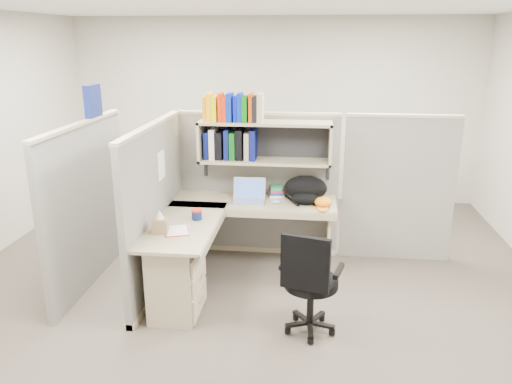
# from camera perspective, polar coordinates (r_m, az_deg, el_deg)

# --- Properties ---
(ground) EXTENTS (6.00, 6.00, 0.00)m
(ground) POSITION_cam_1_polar(r_m,az_deg,el_deg) (5.10, -0.97, -10.80)
(ground) COLOR #3A332D
(ground) RESTS_ON ground
(room_shell) EXTENTS (6.00, 6.00, 6.00)m
(room_shell) POSITION_cam_1_polar(r_m,az_deg,el_deg) (4.57, -1.07, 7.45)
(room_shell) COLOR #B1AD9F
(room_shell) RESTS_ON ground
(cubicle) EXTENTS (3.79, 1.84, 1.95)m
(cubicle) POSITION_cam_1_polar(r_m,az_deg,el_deg) (5.22, -4.37, 0.64)
(cubicle) COLOR slate
(cubicle) RESTS_ON ground
(desk) EXTENTS (1.74, 1.75, 0.73)m
(desk) POSITION_cam_1_polar(r_m,az_deg,el_deg) (4.72, -6.41, -7.37)
(desk) COLOR gray
(desk) RESTS_ON ground
(laptop) EXTENTS (0.35, 0.35, 0.25)m
(laptop) POSITION_cam_1_polar(r_m,az_deg,el_deg) (5.24, -0.87, 0.12)
(laptop) COLOR #B4B4B8
(laptop) RESTS_ON desk
(backpack) EXTENTS (0.50, 0.42, 0.27)m
(backpack) POSITION_cam_1_polar(r_m,az_deg,el_deg) (5.27, 5.68, 0.27)
(backpack) COLOR black
(backpack) RESTS_ON desk
(orange_cap) EXTENTS (0.20, 0.22, 0.10)m
(orange_cap) POSITION_cam_1_polar(r_m,az_deg,el_deg) (5.17, 7.70, -1.15)
(orange_cap) COLOR orange
(orange_cap) RESTS_ON desk
(snack_canister) EXTENTS (0.10, 0.10, 0.10)m
(snack_canister) POSITION_cam_1_polar(r_m,az_deg,el_deg) (4.80, -6.78, -2.54)
(snack_canister) COLOR #0E1C52
(snack_canister) RESTS_ON desk
(tissue_box) EXTENTS (0.15, 0.15, 0.21)m
(tissue_box) POSITION_cam_1_polar(r_m,az_deg,el_deg) (4.52, -10.91, -3.31)
(tissue_box) COLOR #8C724F
(tissue_box) RESTS_ON desk
(mouse) EXTENTS (0.11, 0.09, 0.04)m
(mouse) POSITION_cam_1_polar(r_m,az_deg,el_deg) (5.23, 2.30, -1.12)
(mouse) COLOR #92B6CF
(mouse) RESTS_ON desk
(paper_cup) EXTENTS (0.08, 0.08, 0.09)m
(paper_cup) POSITION_cam_1_polar(r_m,az_deg,el_deg) (5.49, -0.63, 0.06)
(paper_cup) COLOR silver
(paper_cup) RESTS_ON desk
(book_stack) EXTENTS (0.19, 0.24, 0.11)m
(book_stack) POSITION_cam_1_polar(r_m,az_deg,el_deg) (5.50, 2.32, 0.17)
(book_stack) COLOR slate
(book_stack) RESTS_ON desk
(loose_paper) EXTENTS (0.26, 0.30, 0.00)m
(loose_paper) POSITION_cam_1_polar(r_m,az_deg,el_deg) (4.57, -9.06, -4.34)
(loose_paper) COLOR white
(loose_paper) RESTS_ON desk
(task_chair) EXTENTS (0.54, 0.50, 0.95)m
(task_chair) POSITION_cam_1_polar(r_m,az_deg,el_deg) (4.24, 6.11, -11.98)
(task_chair) COLOR black
(task_chair) RESTS_ON ground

